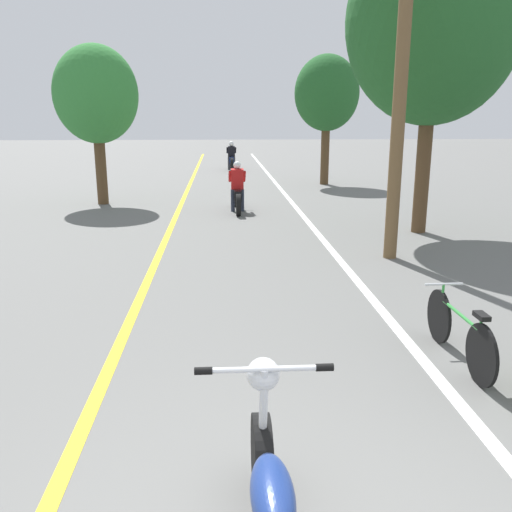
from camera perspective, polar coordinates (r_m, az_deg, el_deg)
name	(u,v)px	position (r m, az deg, el deg)	size (l,w,h in m)	color
lane_stripe_center	(176,215)	(14.74, -8.37, 4.32)	(0.14, 48.00, 0.01)	yellow
lane_stripe_edge	(301,213)	(14.84, 4.76, 4.50)	(0.14, 48.00, 0.01)	white
utility_pole	(402,62)	(10.20, 15.12, 19.07)	(1.10, 0.24, 6.75)	brown
roadside_tree_right_near	(434,22)	(12.86, 18.24, 22.34)	(3.70, 3.33, 6.62)	#513A23
roadside_tree_right_far	(327,94)	(21.29, 7.47, 16.56)	(2.43, 2.19, 4.81)	#513A23
roadside_tree_left	(96,95)	(16.92, -16.51, 15.90)	(2.43, 2.18, 4.58)	#513A23
motorcycle_rider_lead	(237,193)	(15.12, -1.97, 6.68)	(0.50, 2.11, 1.38)	black
motorcycle_rider_far	(231,159)	(27.00, -2.60, 10.17)	(0.50, 2.14, 1.39)	black
bicycle_parked	(459,332)	(6.23, 20.58, -7.47)	(0.44, 1.69, 0.74)	black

